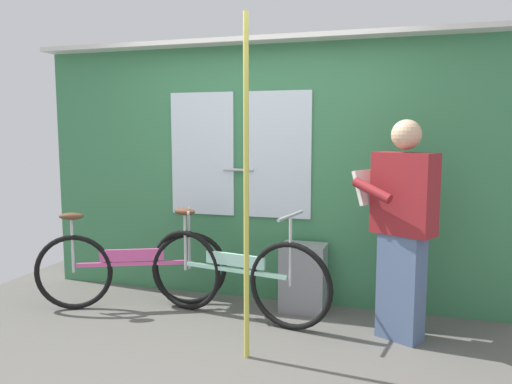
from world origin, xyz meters
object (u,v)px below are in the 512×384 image
bicycle_near_door (234,274)px  handrail_pole (246,191)px  bicycle_leaning_behind (131,268)px  passenger_reading_newspaper (402,226)px  trash_bin_by_wall (303,277)px

bicycle_near_door → handrail_pole: 1.04m
bicycle_leaning_behind → handrail_pole: size_ratio=0.67×
bicycle_leaning_behind → passenger_reading_newspaper: (2.22, -0.02, 0.49)m
passenger_reading_newspaper → trash_bin_by_wall: passenger_reading_newspaper is taller
bicycle_leaning_behind → trash_bin_by_wall: size_ratio=2.65×
bicycle_leaning_behind → passenger_reading_newspaper: bearing=-24.0°
bicycle_leaning_behind → trash_bin_by_wall: 1.47m
bicycle_near_door → bicycle_leaning_behind: bicycle_near_door is taller
bicycle_leaning_behind → passenger_reading_newspaper: size_ratio=0.94×
bicycle_near_door → passenger_reading_newspaper: (1.28, -0.02, 0.47)m
trash_bin_by_wall → bicycle_leaning_behind: bearing=-166.4°
trash_bin_by_wall → bicycle_near_door: bearing=-145.0°
trash_bin_by_wall → handrail_pole: (-0.19, -0.99, 0.84)m
passenger_reading_newspaper → bicycle_leaning_behind: bearing=27.9°
bicycle_near_door → passenger_reading_newspaper: bearing=9.7°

